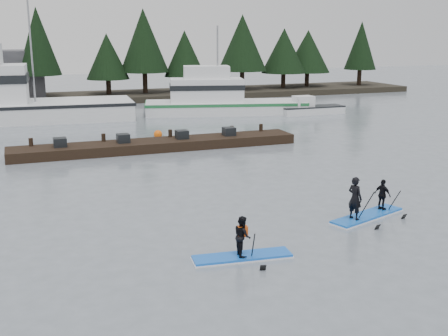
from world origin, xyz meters
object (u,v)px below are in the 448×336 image
object	(u,v)px
floating_dock	(158,145)
paddleboard_solo	(242,244)
fishing_boat_medium	(221,107)
paddleboard_duo	(367,204)

from	to	relation	value
floating_dock	paddleboard_solo	distance (m)	16.94
fishing_boat_medium	paddleboard_solo	world-z (taller)	fishing_boat_medium
fishing_boat_medium	floating_dock	world-z (taller)	fishing_boat_medium
fishing_boat_medium	paddleboard_solo	xyz separation A→B (m)	(-10.40, -29.58, -0.11)
fishing_boat_medium	paddleboard_duo	distance (m)	28.04
paddleboard_solo	paddleboard_duo	distance (m)	6.11
floating_dock	fishing_boat_medium	bearing A→B (deg)	55.86
fishing_boat_medium	paddleboard_duo	size ratio (longest dim) A/B	4.02
floating_dock	paddleboard_solo	xyz separation A→B (m)	(-1.65, -16.85, 0.18)
paddleboard_duo	fishing_boat_medium	bearing A→B (deg)	61.83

